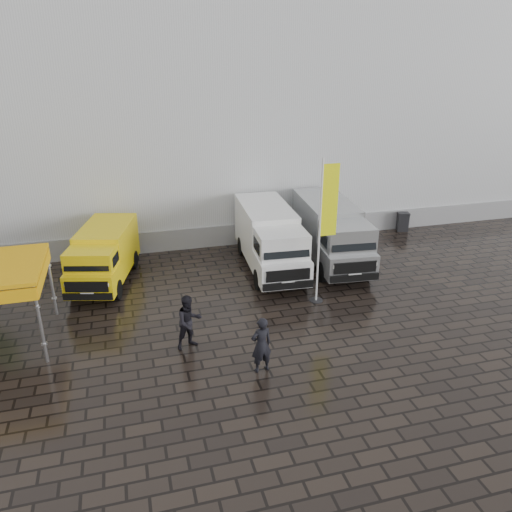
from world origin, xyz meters
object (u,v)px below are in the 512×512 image
(van_silver, at_px, (331,234))
(wheelie_bin, at_px, (403,222))
(person_tent, at_px, (189,322))
(van_yellow, at_px, (104,257))
(van_white, at_px, (270,240))
(flagpole, at_px, (325,224))
(person_front, at_px, (261,345))

(van_silver, xyz_separation_m, wheelie_bin, (5.31, 2.88, -0.82))
(wheelie_bin, xyz_separation_m, person_tent, (-12.31, -8.12, 0.41))
(van_yellow, xyz_separation_m, van_white, (6.79, -0.44, 0.20))
(person_tent, bearing_deg, van_white, 31.83)
(van_yellow, relative_size, flagpole, 0.87)
(van_silver, relative_size, flagpole, 1.12)
(van_white, relative_size, flagpole, 1.10)
(wheelie_bin, bearing_deg, van_white, -142.43)
(flagpole, height_order, wheelie_bin, flagpole)
(person_front, distance_m, person_tent, 2.59)
(wheelie_bin, distance_m, person_tent, 14.76)
(van_white, relative_size, van_silver, 0.99)
(van_white, bearing_deg, person_tent, -125.24)
(van_white, height_order, van_silver, van_silver)
(person_front, bearing_deg, flagpole, -142.13)
(person_front, bearing_deg, van_yellow, -69.33)
(van_silver, xyz_separation_m, person_tent, (-7.00, -5.24, -0.42))
(van_silver, height_order, person_front, van_silver)
(flagpole, xyz_separation_m, person_tent, (-5.21, -1.87, -2.16))
(van_silver, distance_m, person_front, 8.78)
(van_silver, xyz_separation_m, person_front, (-5.18, -7.08, -0.43))
(van_yellow, height_order, wheelie_bin, van_yellow)
(van_silver, bearing_deg, person_tent, -137.97)
(van_white, height_order, flagpole, flagpole)
(van_white, bearing_deg, van_yellow, 179.77)
(van_silver, xyz_separation_m, flagpole, (-1.79, -3.37, 1.74))
(van_silver, bearing_deg, wheelie_bin, 33.70)
(van_white, height_order, wheelie_bin, van_white)
(flagpole, relative_size, person_tent, 3.03)
(flagpole, bearing_deg, person_tent, -160.28)
(van_silver, height_order, wheelie_bin, van_silver)
(van_yellow, xyz_separation_m, flagpole, (7.80, -3.81, 1.96))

